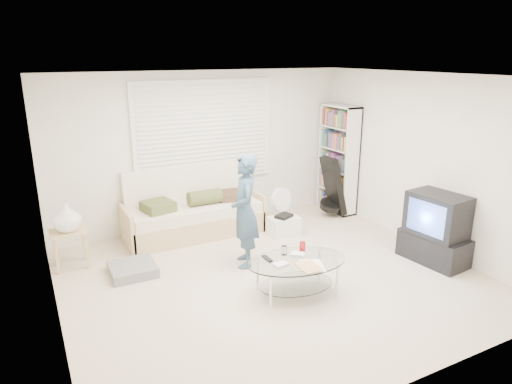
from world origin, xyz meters
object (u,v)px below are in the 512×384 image
bookshelf (338,159)px  tv_unit (435,229)px  futon_sofa (193,213)px  coffee_table (297,267)px

bookshelf → tv_unit: size_ratio=1.96×
futon_sofa → bookshelf: 2.76m
bookshelf → coffee_table: size_ratio=1.47×
tv_unit → coffee_table: size_ratio=0.75×
futon_sofa → tv_unit: 3.56m
tv_unit → coffee_table: bearing=177.2°
futon_sofa → bookshelf: (2.69, -0.12, 0.60)m
bookshelf → coffee_table: bookshelf is taller
futon_sofa → tv_unit: bearing=-43.9°
futon_sofa → coffee_table: size_ratio=1.66×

